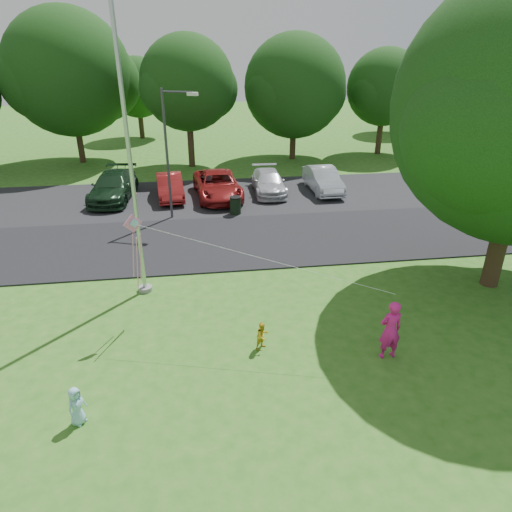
{
  "coord_description": "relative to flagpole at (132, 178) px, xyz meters",
  "views": [
    {
      "loc": [
        -1.52,
        -9.8,
        8.22
      ],
      "look_at": [
        0.41,
        4.0,
        1.6
      ],
      "focal_mm": 32.0,
      "sensor_mm": 36.0,
      "label": 1
    }
  ],
  "objects": [
    {
      "name": "ground",
      "position": [
        3.5,
        -5.0,
        -4.17
      ],
      "size": [
        120.0,
        120.0,
        0.0
      ],
      "primitive_type": "plane",
      "color": "#2F691B",
      "rests_on": "ground"
    },
    {
      "name": "park_road",
      "position": [
        3.5,
        4.0,
        -4.14
      ],
      "size": [
        60.0,
        6.0,
        0.06
      ],
      "primitive_type": "cube",
      "color": "black",
      "rests_on": "ground"
    },
    {
      "name": "parking_strip",
      "position": [
        3.5,
        10.5,
        -4.14
      ],
      "size": [
        42.0,
        7.0,
        0.06
      ],
      "primitive_type": "cube",
      "color": "black",
      "rests_on": "ground"
    },
    {
      "name": "flagpole",
      "position": [
        0.0,
        0.0,
        0.0
      ],
      "size": [
        0.5,
        0.5,
        10.0
      ],
      "color": "#B7BABF",
      "rests_on": "ground"
    },
    {
      "name": "street_lamp",
      "position": [
        1.0,
        7.29,
        -0.4
      ],
      "size": [
        1.7,
        0.75,
        6.26
      ],
      "rotation": [
        0.0,
        0.0,
        -0.35
      ],
      "color": "#3F3F44",
      "rests_on": "ground"
    },
    {
      "name": "trash_can",
      "position": [
        4.02,
        7.46,
        -3.68
      ],
      "size": [
        0.61,
        0.61,
        0.96
      ],
      "rotation": [
        0.0,
        0.0,
        -0.16
      ],
      "color": "black",
      "rests_on": "ground"
    },
    {
      "name": "tree_row",
      "position": [
        5.09,
        19.23,
        1.55
      ],
      "size": [
        64.35,
        11.94,
        10.88
      ],
      "color": "#332316",
      "rests_on": "ground"
    },
    {
      "name": "horizon_trees",
      "position": [
        7.56,
        28.88,
        0.14
      ],
      "size": [
        77.46,
        7.2,
        7.02
      ],
      "color": "#332316",
      "rests_on": "ground"
    },
    {
      "name": "parked_cars",
      "position": [
        2.85,
        10.59,
        -3.41
      ],
      "size": [
        14.1,
        5.81,
        1.48
      ],
      "color": "black",
      "rests_on": "ground"
    },
    {
      "name": "woman",
      "position": [
        7.16,
        -4.84,
        -3.26
      ],
      "size": [
        0.7,
        0.49,
        1.82
      ],
      "primitive_type": "imported",
      "rotation": [
        0.0,
        0.0,
        3.22
      ],
      "color": "#DB1D84",
      "rests_on": "ground"
    },
    {
      "name": "child_yellow",
      "position": [
        3.69,
        -3.95,
        -3.73
      ],
      "size": [
        0.53,
        0.51,
        0.87
      ],
      "primitive_type": "imported",
      "rotation": [
        0.0,
        0.0,
        0.6
      ],
      "color": "gold",
      "rests_on": "ground"
    },
    {
      "name": "child_blue",
      "position": [
        -1.05,
        -6.21,
        -3.66
      ],
      "size": [
        0.54,
        0.59,
        1.01
      ],
      "primitive_type": "imported",
      "rotation": [
        0.0,
        0.0,
        1.0
      ],
      "color": "#8FCCDC",
      "rests_on": "ground"
    },
    {
      "name": "kite",
      "position": [
        0.36,
        -2.19,
        -1.23
      ],
      "size": [
        7.28,
        2.99,
        2.52
      ],
      "rotation": [
        0.0,
        0.0,
        0.45
      ],
      "color": "pink",
      "rests_on": "ground"
    }
  ]
}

